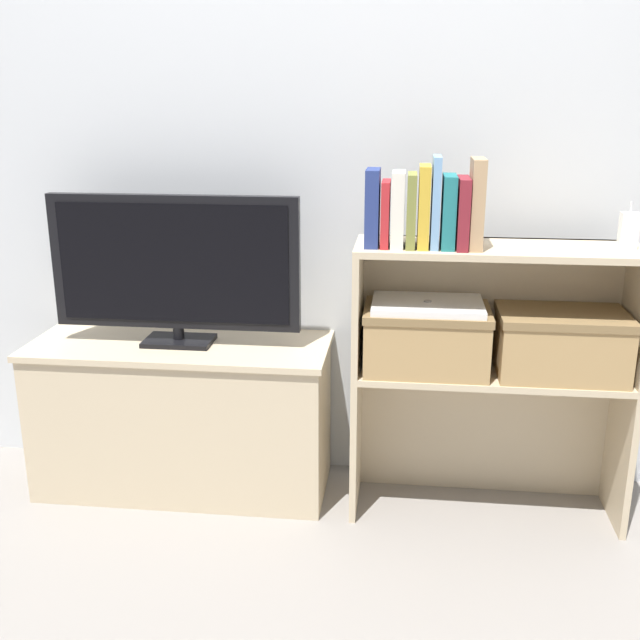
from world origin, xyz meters
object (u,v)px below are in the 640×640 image
Objects in this scene: book_navy at (373,208)px; baby_monitor at (629,230)px; book_maroon at (463,213)px; book_tan at (476,204)px; book_crimson at (385,214)px; tv_stand at (183,415)px; storage_basket_left at (426,336)px; book_ivory at (398,209)px; tv at (175,266)px; laptop at (427,305)px; book_olive at (411,210)px; book_skyblue at (436,202)px; book_mustard at (424,207)px; book_teal at (449,212)px; storage_basket_right at (561,340)px.

baby_monitor is at bearing 2.96° from book_navy.
book_maroon is 0.79× the size of book_tan.
tv_stand is at bearing 173.17° from book_crimson.
baby_monitor is 0.36× the size of storage_basket_left.
baby_monitor is at bearing 3.30° from book_ivory.
tv is 0.80m from laptop.
book_maroon reaches higher than storage_basket_left.
book_tan reaches higher than book_olive.
book_tan reaches higher than tv_stand.
book_olive is 0.83× the size of book_tan.
baby_monitor is (1.35, -0.04, 0.66)m from tv_stand.
book_tan reaches higher than book_maroon.
book_skyblue reaches higher than tv.
book_ivory is (0.07, 0.00, -0.00)m from book_navy.
book_tan reaches higher than tv.
book_tan is at bearing 0.00° from book_mustard.
book_teal is 0.29m from laptop.
storage_basket_left is 0.10m from laptop.
storage_basket_left is 0.40m from storage_basket_right.
book_mustard is at bearing 0.00° from book_crimson.
book_skyblue is at bearing -176.66° from storage_basket_right.
book_skyblue is (0.11, 0.00, 0.02)m from book_ivory.
storage_basket_right is at bearing 2.63° from book_ivory.
book_navy is 0.67× the size of laptop.
book_skyblue is at bearing 180.00° from book_tan.
book_ivory reaches higher than storage_basket_left.
book_navy is 0.95× the size of book_mustard.
book_mustard is 0.92× the size of book_tan.
book_tan is at bearing 0.00° from book_ivory.
storage_basket_left and storage_basket_right have the same top height.
book_maroon is (0.08, 0.00, -0.03)m from book_skyblue.
tv_stand is at bearing 177.29° from storage_basket_right.
tv_stand is 4.55× the size of book_ivory.
tv is at bearing 178.31° from baby_monitor.
book_skyblue reaches higher than book_tan.
book_crimson is 0.15m from book_skyblue.
book_navy is at bearing -7.24° from tv_stand.
book_skyblue is at bearing 0.00° from book_ivory.
tv_stand is 4.87× the size of book_maroon.
tv reaches higher than tv_stand.
book_olive reaches higher than book_maroon.
storage_basket_right is at bearing -2.64° from tv.
book_teal is (0.84, -0.08, 0.71)m from tv_stand.
book_tan is at bearing 0.00° from book_teal.
storage_basket_left is (-0.05, 0.02, -0.38)m from book_teal.
book_skyblue reaches higher than book_crimson.
book_ivory is 0.57× the size of storage_basket_left.
storage_basket_left is (0.06, 0.02, -0.38)m from book_olive.
book_crimson is 0.04m from book_ivory.
book_navy is at bearing -172.37° from laptop.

